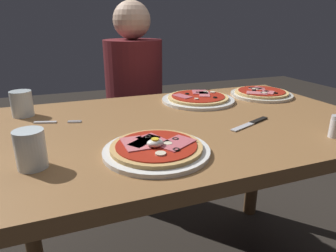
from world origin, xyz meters
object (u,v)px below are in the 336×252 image
Objects in this scene: water_glass_far at (31,152)px; pizza_across_right at (261,93)px; knife at (252,123)px; salt_shaker at (335,127)px; pizza_foreground at (156,149)px; fork at (54,122)px; water_glass_near at (22,105)px; pizza_across_left at (198,99)px; diner_person at (135,114)px; dining_table at (186,150)px.

pizza_across_right is at bearing 22.70° from water_glass_far.
salt_shaker is at bearing -51.93° from knife.
water_glass_far is (-0.95, -0.40, 0.03)m from pizza_across_right.
water_glass_far is at bearing -157.30° from pizza_across_right.
pizza_foreground is 0.53m from salt_shaker.
water_glass_far reaches higher than pizza_foreground.
pizza_foreground is at bearing -55.61° from fork.
pizza_across_right is 3.02× the size of water_glass_near.
water_glass_far is (-0.64, -0.41, 0.03)m from pizza_across_left.
fork is (-0.58, -0.08, -0.01)m from pizza_across_left.
pizza_across_right is 2.97× the size of water_glass_far.
pizza_across_left is 0.58m from diner_person.
pizza_foreground is 0.59m from water_glass_near.
water_glass_near is 0.76m from diner_person.
water_glass_far is (-0.48, -0.19, 0.15)m from dining_table.
diner_person is (0.49, 0.94, -0.23)m from water_glass_far.
salt_shaker is (0.15, -0.19, 0.03)m from knife.
fork is (-0.43, 0.14, 0.12)m from dining_table.
dining_table is 0.30m from pizza_across_left.
pizza_across_left is 4.60× the size of salt_shaker.
salt_shaker is 0.06× the size of diner_person.
pizza_across_left is 3.36× the size of water_glass_near.
pizza_foreground is at bearing 171.34° from salt_shaker.
pizza_foreground is at bearing -163.84° from knife.
diner_person is (-0.33, 1.04, -0.22)m from salt_shaker.
salt_shaker reaches higher than pizza_across_right.
pizza_across_right is at bearing -3.01° from pizza_across_left.
fork is 0.67m from knife.
diner_person is (0.20, 0.96, -0.20)m from pizza_foreground.
fork is at bearing 158.29° from knife.
diner_person is at bearing 107.61° from salt_shaker.
water_glass_near is (-0.53, 0.26, 0.15)m from dining_table.
pizza_foreground is 0.39m from knife.
fork is (0.10, -0.12, -0.04)m from water_glass_near.
salt_shaker is (-0.13, -0.51, 0.02)m from pizza_across_right.
dining_table is 0.61m from water_glass_near.
knife is at bearing 128.07° from salt_shaker.
water_glass_far is at bearing 174.72° from pizza_foreground.
knife is (0.19, -0.11, 0.12)m from dining_table.
dining_table is 13.90× the size of water_glass_far.
pizza_foreground is 4.18× the size of salt_shaker.
knife is (-0.27, -0.32, -0.01)m from pizza_across_right.
pizza_across_left is at bearing 55.42° from dining_table.
diner_person is at bearing 102.07° from knife.
pizza_across_left reaches higher than dining_table.
pizza_across_left is at bearing 96.66° from knife.
water_glass_near is 0.08× the size of diner_person.
fork is 2.31× the size of salt_shaker.
fork is at bearing -50.76° from water_glass_near.
pizza_across_right is at bearing 4.31° from fork.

